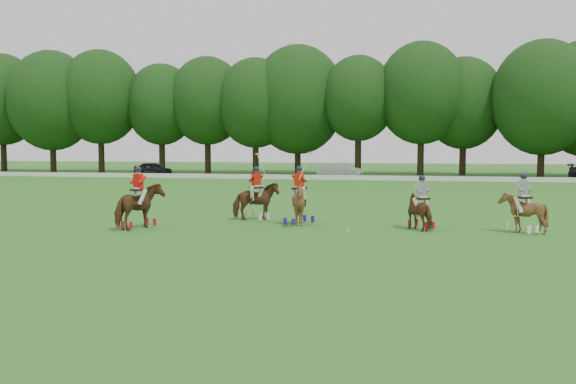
% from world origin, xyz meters
% --- Properties ---
extents(ground, '(180.00, 180.00, 0.00)m').
position_xyz_m(ground, '(0.00, 0.00, 0.00)').
color(ground, '#2B6B1E').
rests_on(ground, ground).
extents(tree_line, '(117.98, 14.32, 14.75)m').
position_xyz_m(tree_line, '(0.26, 48.05, 8.23)').
color(tree_line, black).
rests_on(tree_line, ground).
extents(boundary_rail, '(120.00, 0.10, 0.44)m').
position_xyz_m(boundary_rail, '(0.00, 38.00, 0.22)').
color(boundary_rail, white).
rests_on(boundary_rail, ground).
extents(car_left, '(4.40, 2.45, 1.42)m').
position_xyz_m(car_left, '(-21.44, 42.50, 0.71)').
color(car_left, black).
rests_on(car_left, ground).
extents(car_mid, '(4.61, 2.19, 1.46)m').
position_xyz_m(car_mid, '(-1.32, 42.50, 0.73)').
color(car_mid, '#A3A3A8').
rests_on(car_mid, ground).
extents(polo_red_a, '(1.65, 2.34, 2.49)m').
position_xyz_m(polo_red_a, '(-4.45, 1.97, 0.92)').
color(polo_red_a, '#502615').
rests_on(polo_red_a, ground).
extents(polo_red_b, '(2.20, 2.21, 2.93)m').
position_xyz_m(polo_red_b, '(-0.57, 5.70, 0.87)').
color(polo_red_b, '#502615').
rests_on(polo_red_b, ground).
extents(polo_red_c, '(2.04, 2.11, 3.01)m').
position_xyz_m(polo_red_c, '(1.62, 4.32, 0.91)').
color(polo_red_c, '#502615').
rests_on(polo_red_c, ground).
extents(polo_stripe_a, '(1.65, 1.81, 2.16)m').
position_xyz_m(polo_stripe_a, '(6.61, 4.00, 0.77)').
color(polo_stripe_a, '#502615').
rests_on(polo_stripe_a, ground).
extents(polo_stripe_b, '(1.84, 1.89, 2.29)m').
position_xyz_m(polo_stripe_b, '(10.38, 3.75, 0.82)').
color(polo_stripe_b, '#502615').
rests_on(polo_stripe_b, ground).
extents(polo_ball, '(0.09, 0.09, 0.09)m').
position_xyz_m(polo_ball, '(3.83, 2.65, 0.04)').
color(polo_ball, white).
rests_on(polo_ball, ground).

